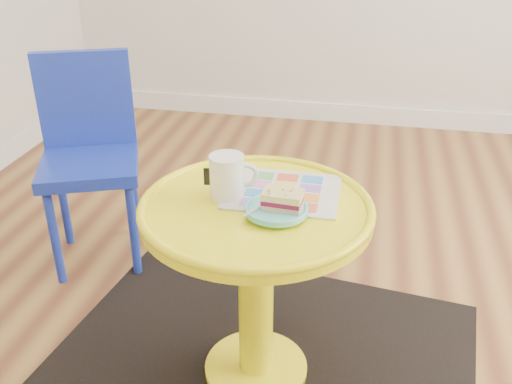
% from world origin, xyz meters
% --- Properties ---
extents(floor, '(4.00, 4.00, 0.00)m').
position_xyz_m(floor, '(0.00, 0.00, 0.00)').
color(floor, brown).
rests_on(floor, ground).
extents(room_walls, '(4.00, 4.00, 4.00)m').
position_xyz_m(room_walls, '(-0.99, 0.99, 0.06)').
color(room_walls, silver).
rests_on(room_walls, ground).
extents(rug, '(1.44, 1.27, 0.01)m').
position_xyz_m(rug, '(-0.32, -0.31, 0.00)').
color(rug, black).
rests_on(rug, ground).
extents(side_table, '(0.62, 0.62, 0.59)m').
position_xyz_m(side_table, '(-0.32, -0.31, 0.43)').
color(side_table, '#FFF015').
rests_on(side_table, ground).
extents(chair, '(0.47, 0.47, 0.81)m').
position_xyz_m(chair, '(-1.09, 0.24, 0.47)').
color(chair, '#192EA8').
rests_on(chair, ground).
extents(newspaper, '(0.31, 0.26, 0.01)m').
position_xyz_m(newspaper, '(-0.26, -0.22, 0.60)').
color(newspaper, silver).
rests_on(newspaper, side_table).
extents(mug, '(0.13, 0.09, 0.12)m').
position_xyz_m(mug, '(-0.41, -0.28, 0.66)').
color(mug, white).
rests_on(mug, side_table).
extents(plate, '(0.16, 0.16, 0.02)m').
position_xyz_m(plate, '(-0.26, -0.36, 0.61)').
color(plate, '#62CCD0').
rests_on(plate, newspaper).
extents(cake_slice, '(0.11, 0.08, 0.04)m').
position_xyz_m(cake_slice, '(-0.25, -0.35, 0.64)').
color(cake_slice, '#D3BC8C').
rests_on(cake_slice, plate).
extents(fork, '(0.08, 0.14, 0.00)m').
position_xyz_m(fork, '(-0.30, -0.35, 0.62)').
color(fork, silver).
rests_on(fork, plate).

